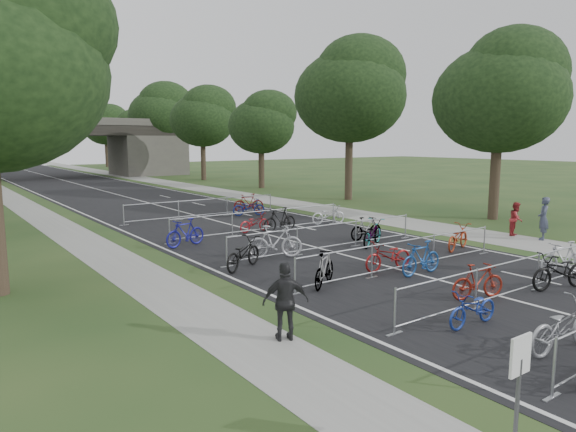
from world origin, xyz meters
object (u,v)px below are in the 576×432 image
at_px(pedestrian_b, 516,219).
at_px(pedestrian_c, 286,302).
at_px(park_sign, 519,375).
at_px(pedestrian_a, 543,219).
at_px(overpass_bridge, 53,148).

xyz_separation_m(pedestrian_b, pedestrian_c, (-16.00, -4.02, 0.10)).
bearing_deg(pedestrian_c, park_sign, 114.57).
relative_size(pedestrian_a, pedestrian_c, 1.09).
distance_m(pedestrian_a, pedestrian_c, 16.23).
relative_size(park_sign, pedestrian_c, 1.04).
height_order(park_sign, pedestrian_a, pedestrian_a).
relative_size(park_sign, pedestrian_b, 1.17).
distance_m(park_sign, pedestrian_c, 5.40).
distance_m(pedestrian_b, pedestrian_c, 16.50).
xyz_separation_m(park_sign, pedestrian_b, (16.00, 9.40, -0.48)).
height_order(overpass_bridge, park_sign, overpass_bridge).
bearing_deg(pedestrian_a, overpass_bridge, -109.87).
distance_m(overpass_bridge, pedestrian_b, 53.47).
xyz_separation_m(overpass_bridge, pedestrian_a, (9.20, -53.87, -2.58)).
bearing_deg(pedestrian_c, pedestrian_a, -145.68).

